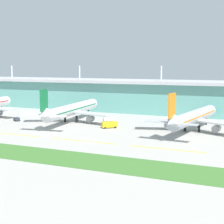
{
  "coord_description": "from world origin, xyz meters",
  "views": [
    {
      "loc": [
        68.22,
        -125.73,
        29.65
      ],
      "look_at": [
        -7.42,
        37.78,
        7.0
      ],
      "focal_mm": 60.5,
      "sensor_mm": 36.0,
      "label": 1
    }
  ],
  "objects_px": {
    "airliner_far_middle": "(193,117)",
    "pushback_tug": "(17,119)",
    "airliner_near_middle": "(72,110)",
    "fuel_truck": "(109,123)"
  },
  "relations": [
    {
      "from": "airliner_far_middle",
      "to": "pushback_tug",
      "type": "xyz_separation_m",
      "value": [
        -91.92,
        -7.98,
        -5.35
      ]
    },
    {
      "from": "airliner_near_middle",
      "to": "airliner_far_middle",
      "type": "xyz_separation_m",
      "value": [
        63.56,
        -1.4,
        -0.01
      ]
    },
    {
      "from": "airliner_near_middle",
      "to": "fuel_truck",
      "type": "distance_m",
      "value": 27.66
    },
    {
      "from": "fuel_truck",
      "to": "pushback_tug",
      "type": "relative_size",
      "value": 1.42
    },
    {
      "from": "airliner_far_middle",
      "to": "fuel_truck",
      "type": "bearing_deg",
      "value": -168.34
    },
    {
      "from": "pushback_tug",
      "to": "fuel_truck",
      "type": "bearing_deg",
      "value": 0.19
    },
    {
      "from": "airliner_far_middle",
      "to": "fuel_truck",
      "type": "distance_m",
      "value": 38.84
    },
    {
      "from": "airliner_near_middle",
      "to": "airliner_far_middle",
      "type": "relative_size",
      "value": 1.12
    },
    {
      "from": "airliner_near_middle",
      "to": "fuel_truck",
      "type": "relative_size",
      "value": 10.02
    },
    {
      "from": "airliner_near_middle",
      "to": "pushback_tug",
      "type": "bearing_deg",
      "value": -161.69
    }
  ]
}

